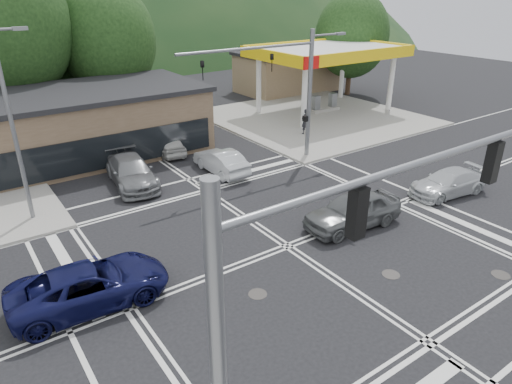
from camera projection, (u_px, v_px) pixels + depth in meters
ground at (287, 246)px, 19.81m from camera, size 120.00×120.00×0.00m
sidewalk_ne at (315, 117)px, 38.80m from camera, size 16.00×16.00×0.15m
gas_station_canopy at (327, 54)px, 38.52m from camera, size 12.32×8.34×5.75m
convenience_store at (287, 73)px, 48.11m from camera, size 10.00×6.00×3.80m
commercial_row at (8, 137)px, 27.44m from camera, size 24.00×8.00×4.00m
tree_n_b at (4, 26)px, 31.30m from camera, size 9.00×9.00×12.98m
tree_n_c at (107, 39)px, 35.50m from camera, size 7.60×7.60×10.87m
tree_n_e at (52, 29)px, 36.64m from camera, size 8.40×8.40×11.98m
tree_ne at (352, 35)px, 44.85m from camera, size 7.20×7.20×9.99m
streetlight_nw at (12, 118)px, 19.99m from camera, size 2.50×0.25×9.00m
signal_mast_ne at (294, 81)px, 27.45m from camera, size 11.65×0.30×8.00m
signal_mast_sw at (304, 303)px, 8.24m from camera, size 9.14×0.28×8.00m
car_blue_west at (90, 285)px, 16.00m from camera, size 5.63×2.91×1.52m
car_grey_center at (353, 210)px, 21.15m from camera, size 4.99×2.31×1.65m
car_silver_east at (448, 183)px, 24.51m from camera, size 4.80×2.51×1.33m
car_queue_a at (221, 161)px, 27.31m from camera, size 1.54×4.36×1.43m
car_queue_b at (168, 144)px, 30.47m from camera, size 2.18×4.17×1.35m
car_northbound at (131, 172)px, 25.66m from camera, size 2.88×5.59×1.55m
pedestrian at (305, 121)px, 33.92m from camera, size 0.69×0.46×1.88m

